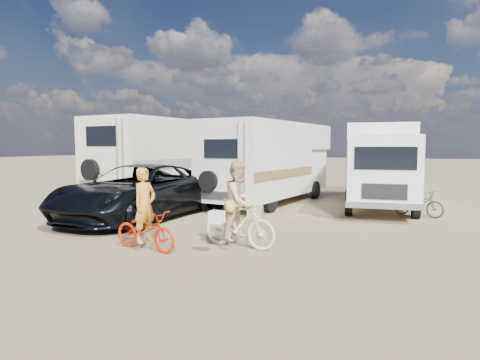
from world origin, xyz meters
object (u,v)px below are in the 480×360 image
at_px(bike_man, 145,230).
at_px(box_truck, 380,167).
at_px(rv_left, 169,158).
at_px(dark_suv, 138,192).
at_px(crate, 255,212).
at_px(bike_woman, 239,224).
at_px(rider_man, 145,213).
at_px(rider_woman, 239,209).
at_px(bike_parked, 418,203).
at_px(cooler, 151,213).
at_px(rv_main, 271,163).

bearing_deg(bike_man, box_truck, -17.35).
distance_m(rv_left, dark_suv, 6.01).
distance_m(rv_left, crate, 7.00).
bearing_deg(bike_woman, rider_man, 127.89).
relative_size(rv_left, crate, 17.56).
distance_m(rider_woman, bike_parked, 6.93).
height_order(bike_man, crate, bike_man).
distance_m(dark_suv, cooler, 0.79).
height_order(dark_suv, rider_woman, rider_woman).
height_order(rv_main, cooler, rv_main).
relative_size(dark_suv, bike_parked, 3.76).
bearing_deg(crate, rider_man, -97.65).
height_order(bike_parked, crate, bike_parked).
relative_size(box_truck, bike_man, 4.05).
bearing_deg(box_truck, rv_main, 176.25).
height_order(rv_main, box_truck, rv_main).
bearing_deg(rider_man, box_truck, -17.35).
height_order(rider_man, rider_woman, rider_woman).
xyz_separation_m(box_truck, bike_parked, (1.29, -1.33, -1.07)).
distance_m(rv_left, bike_man, 9.98).
bearing_deg(dark_suv, bike_parked, 26.84).
bearing_deg(rv_main, cooler, -105.48).
height_order(rv_main, rv_left, rv_left).
bearing_deg(dark_suv, crate, 26.61).
relative_size(cooler, crate, 1.21).
height_order(bike_man, rider_man, rider_man).
xyz_separation_m(bike_woman, crate, (-1.10, 3.68, -0.35)).
relative_size(rv_main, box_truck, 1.08).
height_order(dark_suv, bike_woman, dark_suv).
relative_size(bike_man, cooler, 3.03).
relative_size(bike_parked, cooler, 2.96).
relative_size(bike_man, rider_man, 1.02).
distance_m(box_truck, cooler, 8.07).
bearing_deg(bike_parked, bike_man, 163.35).
distance_m(rider_woman, cooler, 4.35).
bearing_deg(cooler, box_truck, 36.39).
xyz_separation_m(bike_man, rider_man, (0.00, 0.00, 0.36)).
relative_size(rider_man, crate, 3.57).
xyz_separation_m(bike_woman, bike_parked, (3.47, 5.98, -0.12)).
bearing_deg(bike_man, rv_main, 8.37).
distance_m(bike_man, cooler, 3.68).
distance_m(bike_man, bike_woman, 2.00).
height_order(cooler, crate, cooler).
xyz_separation_m(dark_suv, bike_man, (2.56, -3.11, -0.40)).
bearing_deg(rv_left, bike_woman, -43.61).
relative_size(dark_suv, bike_woman, 3.37).
bearing_deg(bike_parked, bike_woman, 169.86).
bearing_deg(rider_woman, bike_man, 127.89).
bearing_deg(rv_main, crate, -71.87).
bearing_deg(cooler, rv_main, 63.22).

